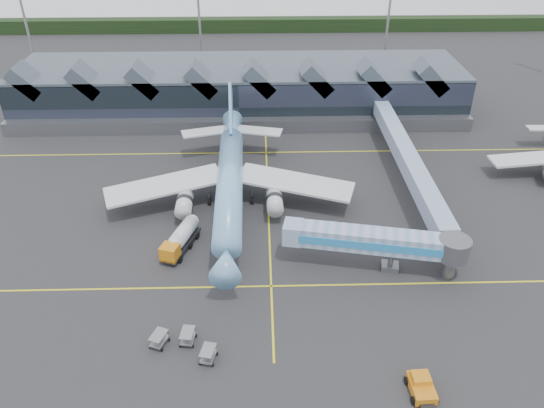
{
  "coord_description": "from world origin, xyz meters",
  "views": [
    {
      "loc": [
        -1.21,
        -57.43,
        43.8
      ],
      "look_at": [
        0.39,
        2.96,
        5.0
      ],
      "focal_mm": 35.0,
      "sensor_mm": 36.0,
      "label": 1
    }
  ],
  "objects_px": {
    "main_airliner": "(230,180)",
    "fuel_truck": "(181,237)",
    "jet_bridge": "(386,243)",
    "pushback_tug": "(422,387)"
  },
  "relations": [
    {
      "from": "fuel_truck",
      "to": "pushback_tug",
      "type": "bearing_deg",
      "value": -24.09
    },
    {
      "from": "main_airliner",
      "to": "fuel_truck",
      "type": "xyz_separation_m",
      "value": [
        -6.16,
        -11.08,
        -2.45
      ]
    },
    {
      "from": "fuel_truck",
      "to": "pushback_tug",
      "type": "distance_m",
      "value": 35.6
    },
    {
      "from": "jet_bridge",
      "to": "fuel_truck",
      "type": "height_order",
      "value": "jet_bridge"
    },
    {
      "from": "main_airliner",
      "to": "pushback_tug",
      "type": "relative_size",
      "value": 10.65
    },
    {
      "from": "main_airliner",
      "to": "jet_bridge",
      "type": "relative_size",
      "value": 1.9
    },
    {
      "from": "fuel_truck",
      "to": "pushback_tug",
      "type": "height_order",
      "value": "fuel_truck"
    },
    {
      "from": "main_airliner",
      "to": "pushback_tug",
      "type": "height_order",
      "value": "main_airliner"
    },
    {
      "from": "main_airliner",
      "to": "jet_bridge",
      "type": "xyz_separation_m",
      "value": [
        20.06,
        -16.22,
        -0.03
      ]
    },
    {
      "from": "jet_bridge",
      "to": "pushback_tug",
      "type": "xyz_separation_m",
      "value": [
        -0.04,
        -18.97,
        -3.3
      ]
    }
  ]
}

